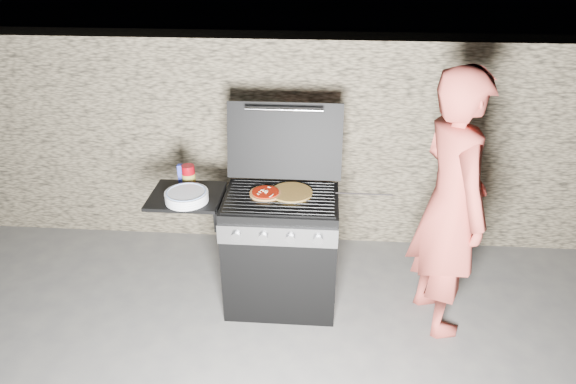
# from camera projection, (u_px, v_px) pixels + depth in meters

# --- Properties ---
(ground) EXTENTS (50.00, 50.00, 0.00)m
(ground) POSITION_uv_depth(u_px,v_px,m) (282.00, 299.00, 3.99)
(ground) COLOR #4C4B4B
(stone_wall) EXTENTS (8.00, 0.35, 1.80)m
(stone_wall) POSITION_uv_depth(u_px,v_px,m) (291.00, 140.00, 4.48)
(stone_wall) COLOR gray
(stone_wall) RESTS_ON ground
(gas_grill) EXTENTS (1.34, 0.79, 0.91)m
(gas_grill) POSITION_uv_depth(u_px,v_px,m) (248.00, 250.00, 3.79)
(gas_grill) COLOR black
(gas_grill) RESTS_ON ground
(pizza_topped) EXTENTS (0.28, 0.28, 0.03)m
(pizza_topped) POSITION_uv_depth(u_px,v_px,m) (266.00, 193.00, 3.58)
(pizza_topped) COLOR tan
(pizza_topped) RESTS_ON gas_grill
(pizza_plain) EXTENTS (0.31, 0.31, 0.02)m
(pizza_plain) POSITION_uv_depth(u_px,v_px,m) (291.00, 192.00, 3.59)
(pizza_plain) COLOR #B18A3C
(pizza_plain) RESTS_ON gas_grill
(sauce_jar) EXTENTS (0.12, 0.12, 0.15)m
(sauce_jar) POSITION_uv_depth(u_px,v_px,m) (189.00, 175.00, 3.72)
(sauce_jar) COLOR maroon
(sauce_jar) RESTS_ON gas_grill
(blue_carton) EXTENTS (0.07, 0.04, 0.14)m
(blue_carton) POSITION_uv_depth(u_px,v_px,m) (183.00, 174.00, 3.74)
(blue_carton) COLOR #2A35A5
(blue_carton) RESTS_ON gas_grill
(plate_stack) EXTENTS (0.38, 0.38, 0.07)m
(plate_stack) POSITION_uv_depth(u_px,v_px,m) (187.00, 196.00, 3.51)
(plate_stack) COLOR silver
(plate_stack) RESTS_ON gas_grill
(person) EXTENTS (0.62, 0.78, 1.88)m
(person) POSITION_uv_depth(u_px,v_px,m) (450.00, 206.00, 3.38)
(person) COLOR #BA4539
(person) RESTS_ON ground
(tongs) EXTENTS (0.38, 0.14, 0.08)m
(tongs) POSITION_uv_depth(u_px,v_px,m) (364.00, 194.00, 3.50)
(tongs) COLOR black
(tongs) RESTS_ON gas_grill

